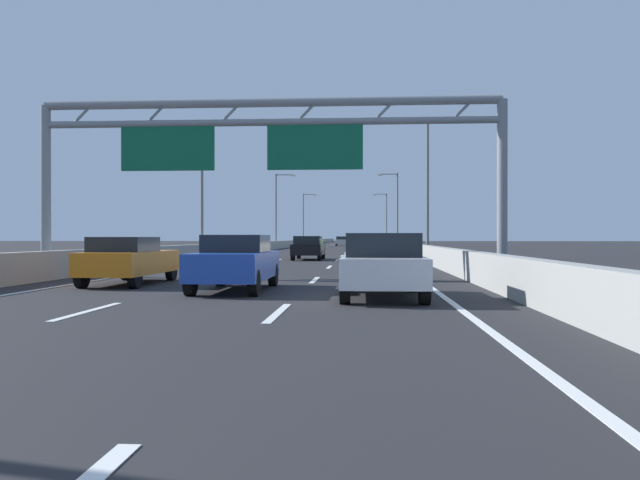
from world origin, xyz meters
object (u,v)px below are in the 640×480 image
streetlamp_right_distant (385,216)px  silver_car (342,241)px  streetlamp_left_far (278,206)px  streetlamp_left_mid (205,179)px  streetlamp_right_far (396,205)px  sign_gantry (262,141)px  blue_car (236,262)px  streetlamp_left_distant (305,216)px  yellow_car (316,241)px  orange_car (129,259)px  white_car (383,265)px  black_car (309,247)px  streetlamp_right_mid (424,178)px  green_car (366,243)px

streetlamp_right_distant → silver_car: size_ratio=2.28×
streetlamp_left_far → streetlamp_left_mid: bearing=-90.0°
streetlamp_left_far → streetlamp_right_far: same height
streetlamp_left_far → streetlamp_right_far: size_ratio=1.00×
sign_gantry → blue_car: sign_gantry is taller
streetlamp_left_distant → yellow_car: bearing=-79.8°
streetlamp_left_distant → streetlamp_right_distant: bearing=0.0°
orange_car → white_car: bearing=-27.0°
streetlamp_left_far → black_car: size_ratio=2.05×
white_car → yellow_car: (-7.59, 82.96, 0.02)m
sign_gantry → streetlamp_right_mid: size_ratio=1.77×
sign_gantry → orange_car: 6.66m
blue_car → yellow_car: bearing=92.7°
sign_gantry → streetlamp_left_distant: bearing=94.3°
blue_car → green_car: (3.63, 55.13, 0.02)m
white_car → streetlamp_left_distant: bearing=96.2°
streetlamp_left_distant → white_car: bearing=-83.8°
green_car → yellow_car: 27.09m
orange_car → silver_car: bearing=87.7°
streetlamp_right_mid → black_car: (-7.46, -3.93, -4.64)m
streetlamp_right_distant → yellow_car: size_ratio=2.05×
streetlamp_left_mid → streetlamp_right_far: (14.93, 37.50, 0.00)m
streetlamp_left_distant → black_car: streetlamp_left_distant is taller
streetlamp_left_mid → streetlamp_left_distant: same height
streetlamp_right_far → black_car: size_ratio=2.05×
streetlamp_left_mid → green_car: (11.13, 28.39, -4.63)m
yellow_car → streetlamp_right_far: bearing=-56.4°
streetlamp_right_far → yellow_car: bearing=123.6°
streetlamp_left_distant → black_car: 79.42m
black_car → blue_car: size_ratio=1.08×
streetlamp_left_distant → yellow_car: size_ratio=2.05×
streetlamp_right_mid → streetlamp_left_far: size_ratio=1.00×
streetlamp_left_far → streetlamp_right_distant: 40.36m
silver_car → orange_car: 86.20m
black_car → streetlamp_left_distant: bearing=95.4°
blue_car → orange_car: (-3.61, 2.00, -0.01)m
streetlamp_right_distant → green_car: streetlamp_right_distant is taller
sign_gantry → silver_car: (0.11, 82.10, -4.05)m
white_car → streetlamp_right_far: bearing=86.8°
sign_gantry → streetlamp_right_mid: streetlamp_right_mid is taller
blue_car → green_car: 55.25m
blue_car → sign_gantry: bearing=92.5°
white_car → streetlamp_right_mid: bearing=82.7°
sign_gantry → black_car: bearing=89.2°
silver_car → orange_car: silver_car is taller
streetlamp_right_far → streetlamp_left_distant: same height
green_car → orange_car: (-7.24, -53.13, -0.03)m
streetlamp_right_mid → black_car: bearing=-152.2°
streetlamp_left_far → blue_car: bearing=-83.3°
sign_gantry → green_car: sign_gantry is taller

